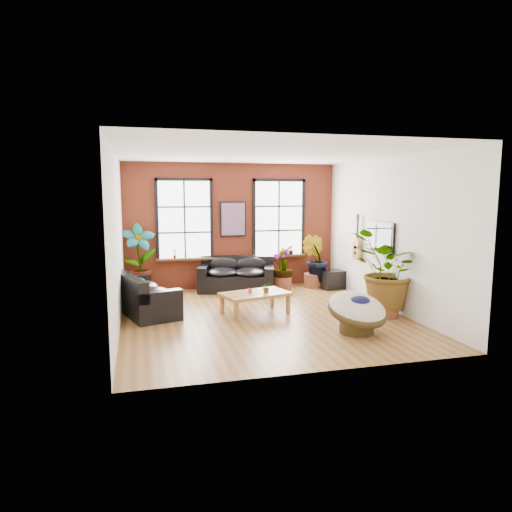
% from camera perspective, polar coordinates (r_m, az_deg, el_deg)
% --- Properties ---
extents(room, '(6.04, 6.54, 3.54)m').
position_cam_1_polar(room, '(9.91, 0.65, 2.49)').
color(room, brown).
rests_on(room, ground).
extents(sofa_back, '(2.23, 1.54, 0.93)m').
position_cam_1_polar(sofa_back, '(12.57, -2.42, -2.46)').
color(sofa_back, black).
rests_on(sofa_back, ground).
extents(sofa_left, '(1.57, 2.44, 0.89)m').
position_cam_1_polar(sofa_left, '(10.60, -14.08, -4.73)').
color(sofa_left, black).
rests_on(sofa_left, ground).
extents(coffee_table, '(1.66, 1.22, 0.57)m').
position_cam_1_polar(coffee_table, '(10.19, -0.10, -4.90)').
color(coffee_table, olive).
rests_on(coffee_table, ground).
extents(papasan_chair, '(1.36, 1.38, 0.86)m').
position_cam_1_polar(papasan_chair, '(9.02, 12.54, -6.67)').
color(papasan_chair, '#3C2F15').
rests_on(papasan_chair, ground).
extents(poster, '(0.74, 0.06, 0.98)m').
position_cam_1_polar(poster, '(12.84, -2.88, 4.63)').
color(poster, black).
rests_on(poster, room).
extents(tv_wall_unit, '(0.13, 1.86, 1.20)m').
position_cam_1_polar(tv_wall_unit, '(11.45, 14.38, 1.95)').
color(tv_wall_unit, black).
rests_on(tv_wall_unit, room).
extents(media_box, '(0.68, 0.59, 0.52)m').
position_cam_1_polar(media_box, '(13.05, 9.48, -2.90)').
color(media_box, black).
rests_on(media_box, ground).
extents(pot_back_left, '(0.69, 0.69, 0.40)m').
position_cam_1_polar(pot_back_left, '(12.44, -14.26, -3.85)').
color(pot_back_left, brown).
rests_on(pot_back_left, ground).
extents(pot_back_right, '(0.57, 0.57, 0.39)m').
position_cam_1_polar(pot_back_right, '(13.17, 7.21, -3.03)').
color(pot_back_right, brown).
rests_on(pot_back_right, ground).
extents(pot_right_wall, '(0.57, 0.57, 0.40)m').
position_cam_1_polar(pot_right_wall, '(10.41, 15.94, -6.19)').
color(pot_right_wall, brown).
rests_on(pot_right_wall, ground).
extents(pot_mid, '(0.59, 0.59, 0.38)m').
position_cam_1_polar(pot_mid, '(12.65, 3.28, -3.47)').
color(pot_mid, brown).
rests_on(pot_mid, ground).
extents(floor_plant_back_left, '(1.02, 0.78, 1.75)m').
position_cam_1_polar(floor_plant_back_left, '(12.32, -14.43, -0.06)').
color(floor_plant_back_left, '#124620').
rests_on(floor_plant_back_left, ground).
extents(floor_plant_back_right, '(0.94, 0.94, 1.34)m').
position_cam_1_polar(floor_plant_back_right, '(13.07, 7.37, -0.36)').
color(floor_plant_back_right, '#124620').
rests_on(floor_plant_back_right, ground).
extents(floor_plant_right_wall, '(2.02, 1.97, 1.71)m').
position_cam_1_polar(floor_plant_right_wall, '(10.25, 16.09, -1.77)').
color(floor_plant_right_wall, '#124620').
rests_on(floor_plant_right_wall, ground).
extents(floor_plant_mid, '(0.74, 0.74, 1.06)m').
position_cam_1_polar(floor_plant_mid, '(12.60, 3.34, -1.28)').
color(floor_plant_mid, '#124620').
rests_on(floor_plant_mid, ground).
extents(table_plant, '(0.21, 0.19, 0.24)m').
position_cam_1_polar(table_plant, '(10.16, 1.31, -3.95)').
color(table_plant, '#124620').
rests_on(table_plant, coffee_table).
extents(sill_plant_left, '(0.17, 0.17, 0.27)m').
position_cam_1_polar(sill_plant_left, '(12.65, -10.15, 0.30)').
color(sill_plant_left, '#124620').
rests_on(sill_plant_left, room).
extents(sill_plant_right, '(0.19, 0.19, 0.27)m').
position_cam_1_polar(sill_plant_right, '(13.32, 4.37, 0.78)').
color(sill_plant_right, '#124620').
rests_on(sill_plant_right, room).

